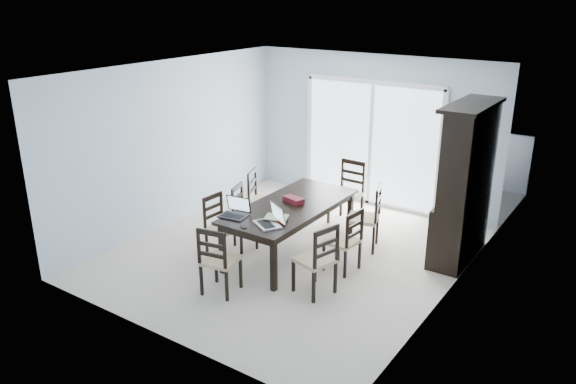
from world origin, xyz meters
name	(u,v)px	position (x,y,z in m)	size (l,w,h in m)	color
floor	(291,253)	(0.00, 0.00, 0.00)	(5.00, 5.00, 0.00)	beige
ceiling	(291,71)	(0.00, 0.00, 2.60)	(5.00, 5.00, 0.00)	white
back_wall	(372,131)	(0.00, 2.50, 1.30)	(4.50, 0.02, 2.60)	#A9BBCA
wall_left	(173,143)	(-2.25, 0.00, 1.30)	(0.02, 5.00, 2.60)	#A9BBCA
wall_right	(452,200)	(2.25, 0.00, 1.30)	(0.02, 5.00, 2.60)	#A9BBCA
balcony	(392,189)	(0.00, 3.50, -0.05)	(4.50, 2.00, 0.10)	gray
railing	(414,148)	(0.00, 4.50, 0.55)	(4.50, 0.06, 1.10)	#99999E
dining_table	(291,210)	(0.00, 0.00, 0.67)	(1.00, 2.20, 0.75)	black
china_hutch	(465,185)	(2.02, 1.25, 1.07)	(0.50, 1.38, 2.20)	black
sliding_door	(371,144)	(0.00, 2.48, 1.09)	(2.52, 0.05, 2.18)	silver
chair_left_near	(219,219)	(-0.83, -0.58, 0.54)	(0.41, 0.40, 1.02)	black
chair_left_mid	(244,208)	(-0.79, -0.06, 0.54)	(0.49, 0.48, 1.03)	black
chair_left_far	(259,193)	(-0.98, 0.55, 0.56)	(0.52, 0.51, 1.07)	black
chair_right_near	(320,253)	(0.95, -0.77, 0.58)	(0.51, 0.51, 1.09)	black
chair_right_mid	(348,234)	(0.94, -0.03, 0.54)	(0.43, 0.42, 1.02)	black
chair_right_far	(370,210)	(0.85, 0.78, 0.60)	(0.55, 0.54, 1.14)	black
chair_end_near	(216,254)	(-0.09, -1.48, 0.56)	(0.46, 0.47, 1.05)	black
chair_end_far	(349,185)	(0.09, 1.56, 0.61)	(0.45, 0.46, 1.16)	black
laptop_dark	(233,213)	(-0.38, -0.80, 0.81)	(0.39, 0.30, 0.25)	black
laptop_silver	(267,221)	(0.16, -0.77, 0.81)	(0.45, 0.41, 0.25)	#B4B4B6
book_stack	(276,218)	(0.15, -0.57, 0.77)	(0.36, 0.32, 0.05)	maroon
cell_phone	(243,227)	(-0.05, -1.00, 0.76)	(0.11, 0.05, 0.01)	black
game_box	(294,200)	(-0.02, 0.10, 0.79)	(0.30, 0.15, 0.08)	#4C0F1B
hot_tub	(381,161)	(-0.28, 3.58, 0.44)	(1.81, 1.64, 0.88)	maroon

